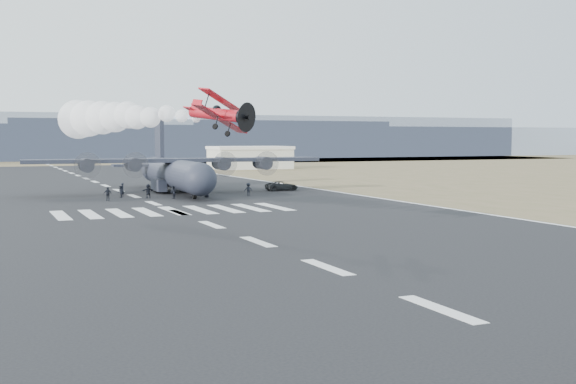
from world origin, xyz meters
TOP-DOWN VIEW (x-y plane):
  - ground at (0.00, 0.00)m, footprint 500.00×500.00m
  - scrub_far at (0.00, 230.00)m, footprint 500.00×80.00m
  - runway_markings at (0.00, 60.00)m, footprint 60.00×260.00m
  - ridge_seg_d at (0.00, 260.00)m, footprint 150.00×50.00m
  - ridge_seg_e at (65.00, 260.00)m, footprint 150.00×50.00m
  - ridge_seg_f at (130.00, 260.00)m, footprint 150.00×50.00m
  - ridge_seg_g at (195.00, 260.00)m, footprint 150.00×50.00m
  - hangar_right at (46.00, 150.00)m, footprint 20.50×12.50m
  - aerobatic_biplane at (-2.08, 26.91)m, footprint 6.20×6.10m
  - smoke_trail at (-8.26, 47.09)m, footprint 9.08×24.16m
  - transport_aircraft at (6.97, 76.69)m, footprint 43.00×35.40m
  - support_vehicle at (23.07, 74.01)m, footprint 5.07×2.37m
  - crew_a at (-1.63, 71.89)m, footprint 0.88×0.89m
  - crew_b at (-2.20, 69.93)m, footprint 0.55×0.83m
  - crew_c at (14.75, 66.30)m, footprint 1.26×0.79m
  - crew_d at (-4.59, 65.73)m, footprint 1.14×0.78m
  - crew_e at (8.72, 66.14)m, footprint 0.94×0.78m
  - crew_f at (1.08, 67.87)m, footprint 1.85×1.00m
  - crew_g at (6.80, 66.67)m, footprint 0.74×0.82m
  - crew_h at (3.97, 65.70)m, footprint 0.69×0.93m

SIDE VIEW (x-z plane):
  - ground at x=0.00m, z-range 0.00..0.00m
  - scrub_far at x=0.00m, z-range 0.00..0.00m
  - runway_markings at x=0.00m, z-range 0.00..0.01m
  - support_vehicle at x=23.07m, z-range 0.00..1.41m
  - crew_b at x=-2.20m, z-range 0.00..1.62m
  - crew_e at x=8.72m, z-range 0.00..1.65m
  - crew_h at x=3.97m, z-range 0.00..1.72m
  - crew_d at x=-4.59m, z-range 0.00..1.77m
  - crew_c at x=14.75m, z-range 0.00..1.80m
  - crew_a at x=-1.63m, z-range 0.00..1.88m
  - crew_g at x=6.80m, z-range 0.00..1.89m
  - crew_f at x=1.08m, z-range 0.00..1.90m
  - hangar_right at x=46.00m, z-range 0.06..5.96m
  - transport_aircraft at x=6.97m, z-range -3.01..9.41m
  - ridge_seg_d at x=0.00m, z-range 0.00..13.00m
  - ridge_seg_g at x=195.00m, z-range 0.00..13.00m
  - ridge_seg_e at x=65.00m, z-range 0.00..15.00m
  - ridge_seg_f at x=130.00m, z-range 0.00..17.00m
  - aerobatic_biplane at x=-2.08m, z-range 8.19..11.75m
  - smoke_trail at x=-8.26m, z-range 8.08..12.18m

